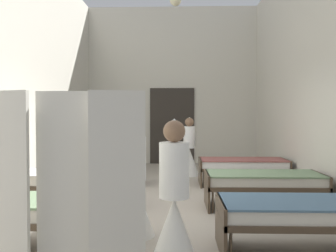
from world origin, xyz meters
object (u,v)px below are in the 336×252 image
bed_right_row_0 (305,213)px  nurse_near_aisle (189,155)px  bed_left_row_1 (70,180)px  nurse_mid_aisle (134,194)px  bed_left_row_2 (97,164)px  privacy_screen (62,204)px  bed_right_row_2 (243,165)px  bed_left_row_0 (18,210)px  nurse_far_aisle (174,215)px  bed_right_row_1 (263,181)px

bed_right_row_0 → nurse_near_aisle: bearing=102.8°
bed_left_row_1 → nurse_near_aisle: size_ratio=1.28×
bed_right_row_0 → nurse_mid_aisle: bearing=166.3°
bed_left_row_1 → bed_left_row_2: (0.00, 1.90, 0.00)m
nurse_near_aisle → privacy_screen: bearing=179.0°
bed_left_row_1 → bed_right_row_2: (3.23, 1.90, 0.00)m
bed_left_row_2 → nurse_mid_aisle: (1.27, -3.32, 0.09)m
bed_left_row_2 → nurse_near_aisle: 2.41m
bed_left_row_0 → bed_left_row_2: (0.00, 3.80, 0.00)m
privacy_screen → bed_left_row_0: bearing=127.6°
bed_left_row_2 → nurse_far_aisle: (1.78, -4.24, 0.09)m
bed_right_row_0 → bed_right_row_2: bearing=90.0°
bed_right_row_0 → bed_right_row_1: (0.00, 1.90, 0.00)m
nurse_near_aisle → nurse_mid_aisle: 4.58m
bed_right_row_2 → nurse_mid_aisle: size_ratio=1.28×
bed_right_row_2 → bed_left_row_1: bearing=-149.5°
bed_left_row_1 → nurse_mid_aisle: nurse_mid_aisle is taller
bed_left_row_0 → bed_right_row_2: 4.98m
bed_right_row_2 → bed_right_row_0: bearing=-90.0°
bed_right_row_1 → bed_right_row_2: 1.90m
bed_right_row_0 → bed_right_row_2: same height
bed_right_row_0 → nurse_far_aisle: (-1.44, -0.44, 0.09)m
nurse_far_aisle → privacy_screen: bearing=-157.8°
nurse_far_aisle → bed_right_row_1: bearing=34.4°
bed_left_row_0 → bed_right_row_0: 3.23m
bed_left_row_1 → nurse_far_aisle: bearing=-52.7°
bed_right_row_0 → bed_right_row_2: size_ratio=1.00×
bed_right_row_0 → privacy_screen: (-2.28, -1.30, 0.41)m
bed_right_row_2 → nurse_far_aisle: 4.48m
nurse_mid_aisle → privacy_screen: bearing=-141.9°
bed_right_row_1 → bed_left_row_1: bearing=180.0°
bed_left_row_2 → nurse_mid_aisle: size_ratio=1.28×
nurse_far_aisle → privacy_screen: size_ratio=0.87×
bed_left_row_2 → bed_right_row_0: bearing=-49.7°
bed_right_row_1 → bed_right_row_0: bearing=-90.0°
bed_right_row_1 → privacy_screen: privacy_screen is taller
bed_left_row_1 → bed_right_row_1: (3.23, 0.00, 0.00)m
bed_left_row_0 → bed_right_row_2: size_ratio=1.00×
bed_right_row_1 → nurse_far_aisle: 2.75m
bed_left_row_0 → bed_right_row_1: size_ratio=1.00×
bed_left_row_2 → nurse_far_aisle: bearing=-67.2°
bed_right_row_0 → bed_left_row_1: bearing=149.5°
bed_right_row_1 → nurse_far_aisle: bearing=-121.7°
bed_left_row_1 → bed_right_row_2: 3.74m
bed_left_row_1 → nurse_near_aisle: nurse_near_aisle is taller
bed_right_row_2 → privacy_screen: privacy_screen is taller
nurse_far_aisle → nurse_mid_aisle: bearing=95.7°
bed_right_row_1 → nurse_near_aisle: (-1.13, 3.08, 0.09)m
nurse_near_aisle → nurse_far_aisle: bearing=-174.0°
nurse_far_aisle → bed_left_row_1: bearing=103.5°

